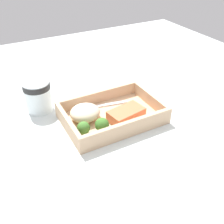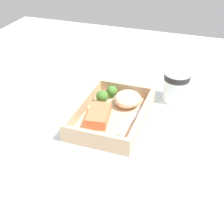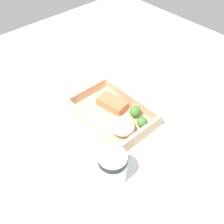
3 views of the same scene
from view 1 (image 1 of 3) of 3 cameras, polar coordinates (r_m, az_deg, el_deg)
The scene contains 10 objects.
ground_plane at distance 78.33cm, azimuth 0.00°, elevation -2.23°, with size 160.00×160.00×2.00cm, color silver.
takeout_tray at distance 77.38cm, azimuth 0.00°, elevation -1.28°, with size 28.19×19.12×1.20cm, color #D0AB85.
tray_rim at distance 75.93cm, azimuth 0.00°, elevation 0.27°, with size 28.19×19.12×3.86cm.
salmon_fillet at distance 75.27cm, azimuth 3.10°, elevation -0.51°, with size 10.30×5.82×3.05cm, color #E77146.
mashed_potatoes at distance 75.08cm, azimuth -5.89°, elevation -0.15°, with size 8.73×8.16×4.36cm, color beige.
broccoli_floret_1 at distance 69.61cm, azimuth -6.22°, elevation -3.48°, with size 3.50×3.50×3.87cm.
broccoli_floret_2 at distance 69.78cm, azimuth -2.20°, elevation -2.84°, with size 3.83×3.83×4.37cm.
fork at distance 81.28cm, azimuth -2.68°, elevation 1.33°, with size 15.81×4.76×0.44cm.
paper_cup at distance 82.44cm, azimuth -15.86°, elevation 3.68°, with size 8.17×8.17×9.60cm.
receipt_slip at distance 97.23cm, azimuth -0.64°, elevation 6.47°, with size 9.02×13.34×0.24cm, color white.
Camera 1 is at (29.52, 55.32, 45.95)cm, focal length 42.00 mm.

